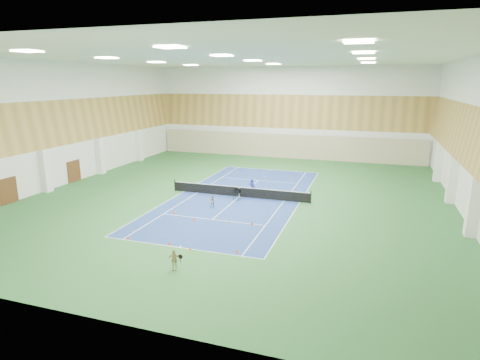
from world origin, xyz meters
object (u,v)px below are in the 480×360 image
Objects in this scene: coach at (252,188)px; child_apron at (174,260)px; child_court at (213,201)px; ball_cart at (237,194)px; tennis_net at (239,191)px.

coach is 15.31m from child_apron.
child_court is 1.11× the size of ball_cart.
child_court reaches higher than ball_cart.
ball_cart is at bearing 70.38° from coach.
child_apron reaches higher than child_court.
tennis_net is 14.76m from child_apron.
child_court is 2.93m from ball_cart.
child_apron is at bearing -102.46° from child_court.
tennis_net is at bearing 97.66° from ball_cart.
child_apron reaches higher than tennis_net.
coach reaches higher than child_apron.
tennis_net is 10.69× the size of child_apron.
ball_cart is at bearing -82.80° from tennis_net.
tennis_net is 7.99× the size of coach.
tennis_net is 11.99× the size of child_court.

